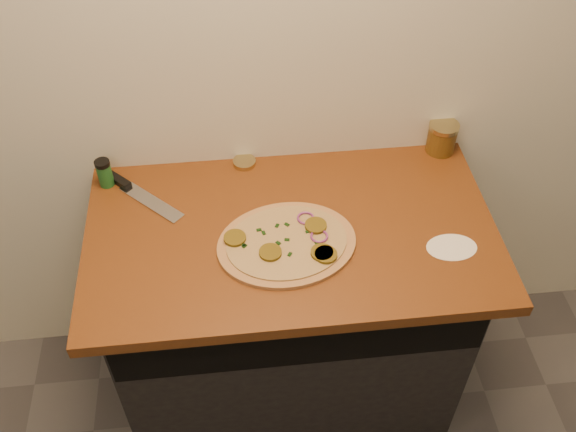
{
  "coord_description": "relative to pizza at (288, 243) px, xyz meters",
  "views": [
    {
      "loc": [
        -0.15,
        0.15,
        2.27
      ],
      "look_at": [
        -0.01,
        1.42,
        0.95
      ],
      "focal_mm": 40.0,
      "sensor_mm": 36.0,
      "label": 1
    }
  ],
  "objects": [
    {
      "name": "salsa_jar",
      "position": [
        0.54,
        0.37,
        0.04
      ],
      "size": [
        0.1,
        0.1,
        0.11
      ],
      "color": "maroon",
      "rests_on": "countertop"
    },
    {
      "name": "spice_shaker",
      "position": [
        -0.53,
        0.32,
        0.04
      ],
      "size": [
        0.05,
        0.05,
        0.09
      ],
      "color": "#1C5B24",
      "rests_on": "countertop"
    },
    {
      "name": "mason_jar_lid",
      "position": [
        -0.1,
        0.37,
        -0.0
      ],
      "size": [
        0.09,
        0.09,
        0.02
      ],
      "primitive_type": "cylinder",
      "rotation": [
        0.0,
        0.0,
        -0.2
      ],
      "color": "tan",
      "rests_on": "countertop"
    },
    {
      "name": "countertop",
      "position": [
        0.02,
        0.07,
        -0.03
      ],
      "size": [
        1.2,
        0.7,
        0.04
      ],
      "primitive_type": "cube",
      "color": "brown",
      "rests_on": "cabinet"
    },
    {
      "name": "chefs_knife",
      "position": [
        -0.46,
        0.28,
        -0.0
      ],
      "size": [
        0.28,
        0.27,
        0.02
      ],
      "color": "#B7BAC1",
      "rests_on": "countertop"
    },
    {
      "name": "pizza",
      "position": [
        0.0,
        0.0,
        0.0
      ],
      "size": [
        0.45,
        0.45,
        0.03
      ],
      "color": "tan",
      "rests_on": "countertop"
    },
    {
      "name": "flour_spill",
      "position": [
        0.46,
        -0.06,
        -0.01
      ],
      "size": [
        0.15,
        0.15,
        0.0
      ],
      "primitive_type": "cylinder",
      "rotation": [
        0.0,
        0.0,
        0.01
      ],
      "color": "white",
      "rests_on": "countertop"
    },
    {
      "name": "cabinet",
      "position": [
        0.02,
        0.1,
        -0.48
      ],
      "size": [
        1.1,
        0.6,
        0.86
      ],
      "primitive_type": "cube",
      "color": "black",
      "rests_on": "ground"
    }
  ]
}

